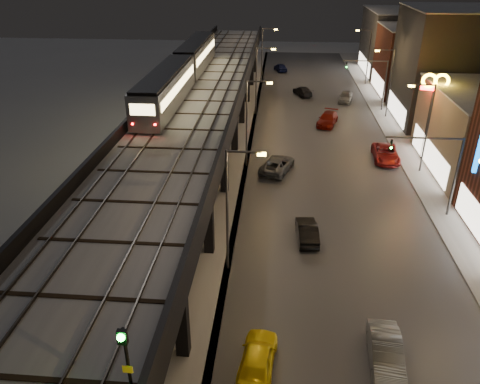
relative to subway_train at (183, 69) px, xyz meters
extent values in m
cube|color=#46474D|center=(16.00, -3.80, -8.25)|extent=(17.00, 120.00, 0.06)
cube|color=#9FA1A8|center=(26.00, -3.80, -8.21)|extent=(4.00, 120.00, 0.14)
cube|color=#9FA1A8|center=(2.50, -3.80, -8.25)|extent=(11.00, 120.00, 0.06)
cube|color=black|center=(2.50, -6.80, -2.48)|extent=(9.00, 100.00, 1.00)
cube|color=black|center=(-1.20, -33.80, -5.63)|extent=(0.70, 0.70, 5.30)
cube|color=black|center=(6.20, -33.80, -5.63)|extent=(0.70, 0.70, 5.30)
cube|color=black|center=(2.50, -33.80, -3.13)|extent=(8.00, 0.60, 0.50)
cube|color=black|center=(-1.20, -23.80, -5.63)|extent=(0.70, 0.70, 5.30)
cube|color=black|center=(6.20, -23.80, -5.63)|extent=(0.70, 0.70, 5.30)
cube|color=black|center=(2.50, -23.80, -3.13)|extent=(8.00, 0.60, 0.50)
cube|color=black|center=(-1.20, -13.80, -5.63)|extent=(0.70, 0.70, 5.30)
cube|color=black|center=(6.20, -13.80, -5.63)|extent=(0.70, 0.70, 5.30)
cube|color=black|center=(2.50, -13.80, -3.13)|extent=(8.00, 0.60, 0.50)
cube|color=black|center=(-1.20, -3.80, -5.63)|extent=(0.70, 0.70, 5.30)
cube|color=black|center=(6.20, -3.80, -5.63)|extent=(0.70, 0.70, 5.30)
cube|color=black|center=(2.50, -3.80, -3.13)|extent=(8.00, 0.60, 0.50)
cube|color=black|center=(-1.20, 6.20, -5.63)|extent=(0.70, 0.70, 5.30)
cube|color=black|center=(6.20, 6.20, -5.63)|extent=(0.70, 0.70, 5.30)
cube|color=black|center=(2.50, 6.20, -3.13)|extent=(8.00, 0.60, 0.50)
cube|color=black|center=(-1.20, 16.20, -5.63)|extent=(0.70, 0.70, 5.30)
cube|color=black|center=(6.20, 16.20, -5.63)|extent=(0.70, 0.70, 5.30)
cube|color=black|center=(2.50, 16.20, -3.13)|extent=(8.00, 0.60, 0.50)
cube|color=black|center=(-1.20, 26.20, -5.63)|extent=(0.70, 0.70, 5.30)
cube|color=black|center=(6.20, 26.20, -5.63)|extent=(0.70, 0.70, 5.30)
cube|color=black|center=(2.50, 26.20, -3.13)|extent=(8.00, 0.60, 0.50)
cube|color=black|center=(-1.20, 36.20, -5.63)|extent=(0.70, 0.70, 5.30)
cube|color=black|center=(6.20, 36.20, -5.63)|extent=(0.70, 0.70, 5.30)
cube|color=black|center=(2.50, 36.20, -3.13)|extent=(8.00, 0.60, 0.50)
cube|color=#B2B7C1|center=(2.50, -6.80, -1.90)|extent=(8.40, 100.00, 0.16)
cube|color=#332D28|center=(-0.72, -6.80, -1.74)|extent=(0.08, 98.00, 0.16)
cube|color=#332D28|center=(0.72, -6.80, -1.74)|extent=(0.08, 98.00, 0.16)
cube|color=#332D28|center=(3.78, -6.80, -1.74)|extent=(0.08, 98.00, 0.16)
cube|color=#332D28|center=(5.22, -6.80, -1.74)|extent=(0.08, 98.00, 0.16)
cube|color=black|center=(2.50, -36.80, -1.79)|extent=(7.80, 0.24, 0.06)
cube|color=black|center=(2.50, -20.80, -1.79)|extent=(7.80, 0.24, 0.06)
cube|color=black|center=(2.50, -4.80, -1.79)|extent=(7.80, 0.24, 0.06)
cube|color=black|center=(2.50, 11.20, -1.79)|extent=(7.80, 0.24, 0.06)
cube|color=black|center=(2.50, 27.20, -1.79)|extent=(7.80, 0.24, 0.06)
cube|color=black|center=(6.85, -6.80, -1.43)|extent=(0.30, 100.00, 1.10)
cube|color=black|center=(-1.85, -6.80, -1.43)|extent=(0.30, 100.00, 1.10)
cube|color=beige|center=(26.45, -20.80, -6.68)|extent=(0.10, 9.60, 2.40)
cube|color=beige|center=(26.45, -6.80, -6.68)|extent=(0.10, 12.00, 2.40)
cube|color=#29292C|center=(32.50, 9.20, -1.28)|extent=(12.00, 13.00, 14.00)
cube|color=beige|center=(26.45, 9.20, -6.68)|extent=(0.10, 10.40, 2.40)
cube|color=#B2B7C1|center=(32.50, 9.20, 5.80)|extent=(12.20, 13.20, 0.16)
cube|color=#5A251B|center=(32.50, 23.20, -3.28)|extent=(12.00, 12.00, 10.00)
cube|color=beige|center=(26.45, 23.20, -6.68)|extent=(0.10, 9.60, 2.40)
cube|color=#B2B7C1|center=(32.50, 23.20, 1.80)|extent=(12.20, 12.20, 0.16)
cube|color=#363538|center=(32.50, 37.20, -2.78)|extent=(12.00, 16.00, 11.00)
cube|color=beige|center=(26.45, 37.20, -6.68)|extent=(0.10, 12.80, 2.40)
cube|color=#B2B7C1|center=(32.50, 37.20, 2.80)|extent=(12.20, 16.20, 0.16)
cylinder|color=#38383A|center=(7.80, -25.80, -3.78)|extent=(0.18, 0.18, 9.00)
cube|color=#38383A|center=(8.90, -25.80, 0.62)|extent=(2.20, 0.12, 0.12)
cube|color=yellow|center=(10.00, -25.80, 0.50)|extent=(0.55, 0.28, 0.18)
cylinder|color=#38383A|center=(7.80, -7.80, -3.78)|extent=(0.18, 0.18, 9.00)
cube|color=#38383A|center=(8.90, -7.80, 0.62)|extent=(2.20, 0.12, 0.12)
cube|color=yellow|center=(10.00, -7.80, 0.50)|extent=(0.55, 0.28, 0.18)
cylinder|color=#38383A|center=(25.50, -7.80, -3.78)|extent=(0.18, 0.18, 9.00)
cube|color=#38383A|center=(24.40, -7.80, 0.62)|extent=(2.20, 0.12, 0.12)
cube|color=yellow|center=(23.30, -7.80, 0.50)|extent=(0.55, 0.28, 0.18)
cylinder|color=#38383A|center=(7.80, 10.20, -3.78)|extent=(0.18, 0.18, 9.00)
cube|color=#38383A|center=(8.90, 10.20, 0.62)|extent=(2.20, 0.12, 0.12)
cube|color=yellow|center=(10.00, 10.20, 0.50)|extent=(0.55, 0.28, 0.18)
cylinder|color=#38383A|center=(25.50, 10.20, -3.78)|extent=(0.18, 0.18, 9.00)
cube|color=#38383A|center=(24.40, 10.20, 0.62)|extent=(2.20, 0.12, 0.12)
cube|color=yellow|center=(23.30, 10.20, 0.50)|extent=(0.55, 0.28, 0.18)
cylinder|color=#38383A|center=(7.80, 28.20, -3.78)|extent=(0.18, 0.18, 9.00)
cube|color=#38383A|center=(8.90, 28.20, 0.62)|extent=(2.20, 0.12, 0.12)
cube|color=yellow|center=(10.00, 28.20, 0.50)|extent=(0.55, 0.28, 0.18)
cylinder|color=#38383A|center=(25.50, 28.20, -3.78)|extent=(0.18, 0.18, 9.00)
cube|color=#38383A|center=(24.40, 28.20, 0.62)|extent=(2.20, 0.12, 0.12)
cube|color=yellow|center=(23.30, 28.20, 0.50)|extent=(0.55, 0.28, 0.18)
cylinder|color=#38383A|center=(25.50, -16.80, -4.78)|extent=(0.20, 0.20, 7.00)
cube|color=#38383A|center=(22.50, -16.80, -1.38)|extent=(6.00, 0.12, 0.12)
imported|color=black|center=(20.00, -16.80, -1.88)|extent=(0.20, 0.16, 1.00)
sphere|color=#0CFF26|center=(20.00, -16.95, -2.13)|extent=(0.18, 0.18, 0.18)
cylinder|color=#38383A|center=(25.50, 13.20, -4.78)|extent=(0.20, 0.20, 7.00)
cube|color=#38383A|center=(22.50, 13.20, -1.38)|extent=(6.00, 0.12, 0.12)
imported|color=black|center=(20.00, 13.20, -1.88)|extent=(0.20, 0.16, 1.00)
sphere|color=#0CFF26|center=(20.00, 13.05, -2.13)|extent=(0.18, 0.18, 0.18)
cube|color=gray|center=(0.00, -8.64, -0.11)|extent=(2.73, 16.48, 3.11)
cube|color=black|center=(0.00, -8.64, 1.57)|extent=(2.45, 16.01, 0.24)
cube|color=#FFDD8B|center=(-1.38, -8.64, 0.32)|extent=(0.05, 15.06, 0.85)
cube|color=#FFDD8B|center=(1.38, -8.64, 0.32)|extent=(0.05, 15.06, 0.85)
cube|color=gray|center=(0.00, 8.66, -0.11)|extent=(2.73, 16.48, 3.11)
cube|color=black|center=(0.00, 8.66, 1.57)|extent=(2.45, 16.01, 0.24)
cube|color=#FFDD8B|center=(-1.38, 8.66, 0.32)|extent=(0.05, 15.06, 0.85)
cube|color=#FFDD8B|center=(1.38, 8.66, 0.32)|extent=(0.05, 15.06, 0.85)
cube|color=#FFDD8B|center=(0.00, -16.89, 0.36)|extent=(2.07, 0.05, 0.94)
sphere|color=#FF0C0C|center=(-0.94, -16.91, -0.86)|extent=(0.19, 0.19, 0.19)
sphere|color=#FF0C0C|center=(0.94, -16.91, -0.86)|extent=(0.19, 0.19, 0.19)
cylinder|color=black|center=(6.40, -42.03, -0.21)|extent=(0.12, 0.12, 2.91)
cube|color=black|center=(6.40, -42.15, 1.00)|extent=(0.31, 0.17, 0.53)
sphere|color=#0CFF26|center=(6.40, -42.27, 1.10)|extent=(0.25, 0.25, 0.25)
cube|color=yellow|center=(6.40, -42.13, -0.40)|extent=(0.34, 0.04, 0.29)
imported|color=yellow|center=(10.33, -34.64, -7.51)|extent=(2.27, 4.66, 1.53)
imported|color=black|center=(13.48, -21.56, -7.57)|extent=(1.76, 4.40, 1.42)
imported|color=#4B4D52|center=(11.02, -8.98, -7.53)|extent=(4.01, 5.87, 1.49)
imported|color=black|center=(14.60, 20.23, -7.61)|extent=(3.33, 5.01, 1.35)
imported|color=#0C123B|center=(11.01, 36.91, -7.55)|extent=(2.84, 4.62, 1.47)
imported|color=#585C62|center=(17.13, -33.73, -7.51)|extent=(1.92, 4.75, 1.54)
imported|color=maroon|center=(22.55, -5.11, -7.52)|extent=(2.84, 5.63, 1.53)
imported|color=maroon|center=(17.32, 6.23, -7.52)|extent=(3.44, 5.62, 1.52)
imported|color=gray|center=(20.89, 17.27, -7.52)|extent=(2.76, 4.76, 1.52)
cylinder|color=#38383A|center=(26.50, -4.44, -4.54)|extent=(0.24, 0.24, 7.48)
cube|color=#FF0C0C|center=(26.50, -4.44, -0.52)|extent=(2.62, 0.25, 0.47)
torus|color=#E1A110|center=(25.89, -4.44, 0.23)|extent=(1.54, 0.71, 1.51)
torus|color=#E1A110|center=(27.11, -4.44, 0.23)|extent=(1.54, 0.71, 1.51)
cylinder|color=#38383A|center=(27.00, -17.92, -5.85)|extent=(0.28, 0.28, 4.86)
camera|label=1|loc=(10.92, -52.60, 11.51)|focal=35.00mm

